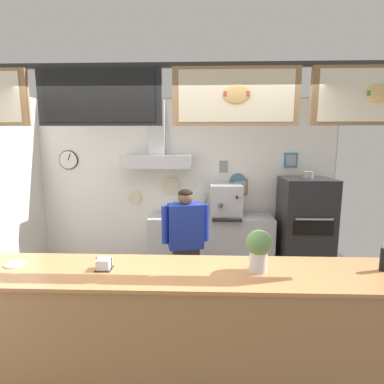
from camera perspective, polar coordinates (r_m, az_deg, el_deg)
The scene contains 13 objects.
ground_plane at distance 3.36m, azimuth -3.84°, elevation -28.25°, with size 5.75×5.75×0.00m, color #3F3A38.
back_wall_assembly at distance 4.79m, azimuth -1.83°, elevation 2.38°, with size 4.79×2.49×2.73m.
service_counter at distance 2.82m, azimuth -4.65°, elevation -23.93°, with size 4.07×0.70×1.01m.
back_prep_counter at distance 4.78m, azimuth 3.49°, elevation -10.07°, with size 1.88×0.53×0.93m.
pizza_oven at distance 4.82m, azimuth 20.43°, elevation -6.65°, with size 0.71×0.70×1.64m.
shop_worker at distance 3.63m, azimuth -1.21°, elevation -10.55°, with size 0.55×0.31×1.52m.
espresso_machine at distance 4.58m, azimuth 6.37°, elevation -1.68°, with size 0.47×0.55×0.49m.
potted_rosemary at distance 4.64m, azimuth -3.07°, elevation -2.98°, with size 0.17×0.17×0.23m.
potted_thyme at distance 4.60m, azimuth 2.13°, elevation -3.31°, with size 0.15×0.15×0.19m.
napkin_holder at distance 2.68m, azimuth -16.22°, elevation -12.96°, with size 0.13×0.13×0.11m.
condiment_plate at distance 3.08m, azimuth -30.33°, elevation -11.63°, with size 0.17×0.17×0.01m.
basil_vase at distance 2.54m, azimuth 12.43°, elevation -10.53°, with size 0.21×0.21×0.35m.
pepper_grinder at distance 2.97m, azimuth 32.38°, elevation -10.37°, with size 0.05×0.05×0.23m.
Camera 1 is at (0.29, -2.65, 2.05)m, focal length 28.34 mm.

